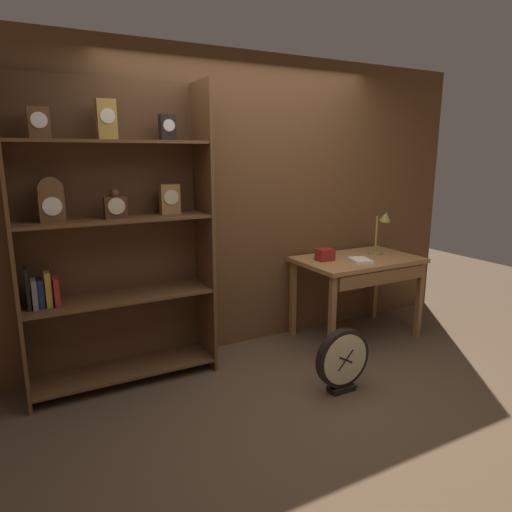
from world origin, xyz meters
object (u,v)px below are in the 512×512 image
(toolbox_small, at_px, (325,255))
(round_clock_large, at_px, (343,360))
(open_repair_manual, at_px, (360,260))
(desk_lamp, at_px, (382,228))
(bookshelf, at_px, (112,237))
(workbench, at_px, (359,268))

(toolbox_small, bearing_deg, round_clock_large, -117.65)
(open_repair_manual, bearing_deg, toolbox_small, 160.87)
(desk_lamp, bearing_deg, round_clock_large, -143.41)
(bookshelf, xyz_separation_m, workbench, (2.21, -0.22, -0.45))
(workbench, relative_size, open_repair_manual, 5.19)
(desk_lamp, bearing_deg, workbench, -171.76)
(workbench, xyz_separation_m, desk_lamp, (0.30, 0.04, 0.36))
(toolbox_small, distance_m, open_repair_manual, 0.33)
(desk_lamp, xyz_separation_m, open_repair_manual, (-0.38, -0.14, -0.25))
(workbench, height_order, open_repair_manual, open_repair_manual)
(bookshelf, distance_m, round_clock_large, 1.95)
(workbench, bearing_deg, round_clock_large, -135.91)
(bookshelf, relative_size, desk_lamp, 5.32)
(workbench, bearing_deg, open_repair_manual, -128.36)
(bookshelf, relative_size, round_clock_large, 4.66)
(bookshelf, relative_size, open_repair_manual, 10.40)
(workbench, bearing_deg, bookshelf, 174.31)
(desk_lamp, bearing_deg, open_repair_manual, -159.07)
(toolbox_small, bearing_deg, open_repair_manual, -35.98)
(desk_lamp, height_order, toolbox_small, desk_lamp)
(desk_lamp, distance_m, open_repair_manual, 0.48)
(open_repair_manual, bearing_deg, workbench, 68.49)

